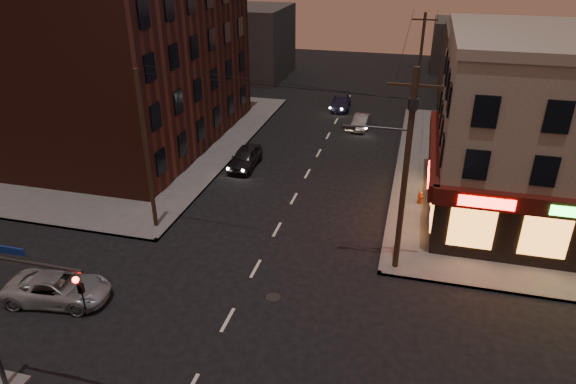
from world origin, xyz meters
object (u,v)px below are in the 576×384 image
(suv_cross, at_px, (58,288))
(sedan_far, at_px, (341,102))
(fire_hydrant, at_px, (420,197))
(sedan_near, at_px, (245,158))
(sedan_mid, at_px, (361,122))

(suv_cross, distance_m, sedan_far, 33.36)
(sedan_far, distance_m, fire_hydrant, 20.38)
(sedan_near, relative_size, fire_hydrant, 5.15)
(suv_cross, distance_m, fire_hydrant, 20.87)
(sedan_mid, relative_size, sedan_far, 0.82)
(suv_cross, bearing_deg, fire_hydrant, -56.66)
(sedan_mid, bearing_deg, suv_cross, -107.20)
(fire_hydrant, bearing_deg, sedan_far, 113.13)
(sedan_near, distance_m, sedan_mid, 12.63)
(sedan_near, xyz_separation_m, fire_hydrant, (12.43, -2.99, -0.12))
(sedan_near, height_order, fire_hydrant, sedan_near)
(sedan_mid, height_order, fire_hydrant, sedan_mid)
(suv_cross, height_order, fire_hydrant, suv_cross)
(suv_cross, bearing_deg, sedan_mid, -28.53)
(sedan_near, distance_m, sedan_far, 16.36)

